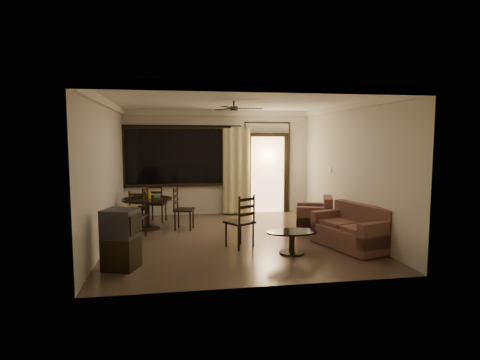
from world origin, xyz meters
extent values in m
plane|color=#7F6651|center=(0.00, 0.00, 0.00)|extent=(5.50, 5.50, 0.00)
plane|color=beige|center=(0.00, 2.75, 1.40)|extent=(5.00, 0.00, 5.00)
plane|color=beige|center=(0.00, -2.75, 1.40)|extent=(5.00, 0.00, 5.00)
plane|color=beige|center=(-2.50, 0.00, 1.40)|extent=(0.00, 5.50, 5.50)
plane|color=beige|center=(2.50, 0.00, 1.40)|extent=(0.00, 5.50, 5.50)
plane|color=white|center=(0.00, 0.00, 2.80)|extent=(5.50, 5.50, 0.00)
cube|color=black|center=(-1.10, 2.72, 1.57)|extent=(2.70, 0.04, 1.45)
cylinder|color=black|center=(-1.00, 2.63, 2.38)|extent=(3.20, 0.03, 0.03)
cube|color=#FFC684|center=(1.35, 2.71, 1.05)|extent=(0.91, 0.03, 2.08)
cube|color=white|center=(2.48, 1.05, 1.30)|extent=(0.02, 0.18, 0.12)
cylinder|color=black|center=(0.00, 0.00, 2.74)|extent=(0.03, 0.03, 0.12)
cylinder|color=black|center=(0.00, 0.00, 2.65)|extent=(0.16, 0.16, 0.08)
cylinder|color=black|center=(-1.81, 1.18, 0.68)|extent=(1.12, 1.12, 0.04)
cylinder|color=black|center=(-1.81, 1.18, 0.34)|extent=(0.11, 0.11, 0.65)
cylinder|color=black|center=(-1.81, 1.18, 0.01)|extent=(0.56, 0.56, 0.03)
cylinder|color=maroon|center=(-1.89, 1.25, 0.81)|extent=(0.06, 0.06, 0.22)
cylinder|color=gold|center=(-1.75, 1.11, 0.79)|extent=(0.06, 0.06, 0.18)
cube|color=#28864C|center=(-1.59, 1.24, 0.72)|extent=(0.14, 0.10, 0.05)
cube|color=black|center=(-2.05, 1.38, 0.45)|extent=(0.51, 0.51, 0.04)
cube|color=black|center=(-0.99, 0.97, 0.45)|extent=(0.51, 0.51, 0.04)
cube|color=black|center=(-2.02, 0.35, 0.45)|extent=(0.51, 0.51, 0.04)
cube|color=tan|center=(-2.07, 0.13, 0.55)|extent=(0.29, 0.14, 0.32)
cube|color=black|center=(-1.62, 1.95, 0.45)|extent=(0.51, 0.51, 0.04)
cube|color=black|center=(-2.05, -1.63, 0.25)|extent=(0.62, 0.59, 0.50)
cube|color=black|center=(-2.05, -1.63, 0.73)|extent=(0.62, 0.59, 0.45)
cube|color=black|center=(-1.81, -1.72, 0.73)|extent=(0.14, 0.34, 0.31)
cube|color=#41211E|center=(2.05, -1.10, 0.20)|extent=(1.18, 1.63, 0.37)
cube|color=#41211E|center=(2.34, -1.01, 0.50)|extent=(0.61, 1.46, 0.60)
cube|color=#41211E|center=(2.24, -1.72, 0.39)|extent=(0.79, 0.39, 0.46)
cube|color=#41211E|center=(1.86, -0.47, 0.39)|extent=(0.79, 0.39, 0.46)
cube|color=#41211E|center=(2.01, -1.11, 0.41)|extent=(0.90, 1.39, 0.11)
cube|color=#41211E|center=(1.83, 0.28, 0.20)|extent=(0.97, 0.97, 0.36)
cube|color=#41211E|center=(2.10, 0.19, 0.49)|extent=(0.42, 0.77, 0.58)
cube|color=#41211E|center=(1.73, 0.00, 0.37)|extent=(0.77, 0.40, 0.45)
cube|color=#41211E|center=(1.93, 0.56, 0.37)|extent=(0.77, 0.40, 0.45)
cube|color=#41211E|center=(1.79, 0.30, 0.40)|extent=(0.70, 0.72, 0.11)
ellipsoid|color=#121B4E|center=(1.79, 0.30, 0.50)|extent=(0.32, 0.27, 0.09)
ellipsoid|color=black|center=(0.86, -1.26, 0.39)|extent=(0.93, 0.56, 0.03)
cylinder|color=black|center=(0.86, -1.26, 0.20)|extent=(0.10, 0.10, 0.37)
cylinder|color=black|center=(0.86, -1.26, 0.02)|extent=(0.45, 0.45, 0.03)
cube|color=black|center=(0.00, -0.69, 0.48)|extent=(0.62, 0.62, 0.04)
camera|label=1|loc=(-1.22, -8.02, 2.06)|focal=30.00mm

